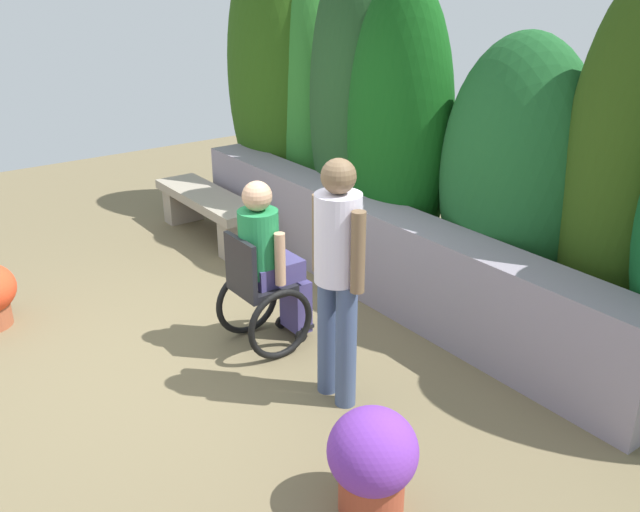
# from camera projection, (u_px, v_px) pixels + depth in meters

# --- Properties ---
(ground_plane) EXTENTS (12.28, 12.28, 0.00)m
(ground_plane) POSITION_uv_depth(u_px,v_px,m) (181.00, 359.00, 5.21)
(ground_plane) COLOR brown
(stone_retaining_wall) EXTENTS (5.23, 0.41, 0.84)m
(stone_retaining_wall) POSITION_uv_depth(u_px,v_px,m) (376.00, 251.00, 6.09)
(stone_retaining_wall) COLOR gray
(stone_retaining_wall) RESTS_ON ground
(hedge_backdrop) EXTENTS (6.50, 1.13, 3.18)m
(hedge_backdrop) POSITION_uv_depth(u_px,v_px,m) (416.00, 130.00, 6.15)
(hedge_backdrop) COLOR #295113
(hedge_backdrop) RESTS_ON ground
(stone_bench) EXTENTS (1.65, 0.47, 0.49)m
(stone_bench) POSITION_uv_depth(u_px,v_px,m) (209.00, 208.00, 7.41)
(stone_bench) COLOR gray
(stone_bench) RESTS_ON ground
(person_in_wheelchair) EXTENTS (0.53, 0.66, 1.33)m
(person_in_wheelchair) POSITION_uv_depth(u_px,v_px,m) (266.00, 271.00, 5.20)
(person_in_wheelchair) COLOR black
(person_in_wheelchair) RESTS_ON ground
(person_standing_companion) EXTENTS (0.49, 0.30, 1.68)m
(person_standing_companion) POSITION_uv_depth(u_px,v_px,m) (338.00, 268.00, 4.39)
(person_standing_companion) COLOR #415175
(person_standing_companion) RESTS_ON ground
(flower_pot_red_accent) EXTENTS (0.49, 0.49, 0.62)m
(flower_pot_red_accent) POSITION_uv_depth(u_px,v_px,m) (372.00, 460.00, 3.67)
(flower_pot_red_accent) COLOR #9B402A
(flower_pot_red_accent) RESTS_ON ground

